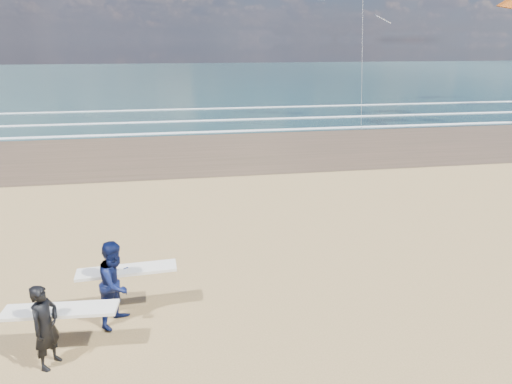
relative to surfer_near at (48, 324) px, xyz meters
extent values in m
cube|color=#473A26|center=(20.77, 18.20, -0.88)|extent=(220.00, 12.00, 0.01)
cube|color=#1A363A|center=(20.77, 72.20, -0.88)|extent=(220.00, 100.00, 0.02)
cube|color=white|center=(20.77, 23.00, -0.83)|extent=(220.00, 0.50, 0.05)
cube|color=white|center=(20.77, 27.70, -0.83)|extent=(220.00, 0.50, 0.05)
cube|color=white|center=(20.77, 34.20, -0.83)|extent=(220.00, 0.50, 0.05)
imported|color=black|center=(-0.03, -0.05, -0.02)|extent=(0.65, 0.75, 1.73)
cube|color=white|center=(0.17, 0.30, 0.10)|extent=(2.23, 0.68, 0.07)
imported|color=#0B133E|center=(1.13, 1.22, 0.10)|extent=(1.12, 1.20, 1.96)
cube|color=white|center=(1.33, 1.57, 0.20)|extent=(2.23, 0.66, 0.07)
cube|color=slate|center=(15.50, 22.59, -0.83)|extent=(0.12, 0.12, 0.10)
camera|label=1|loc=(2.67, -8.01, 5.15)|focal=32.00mm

